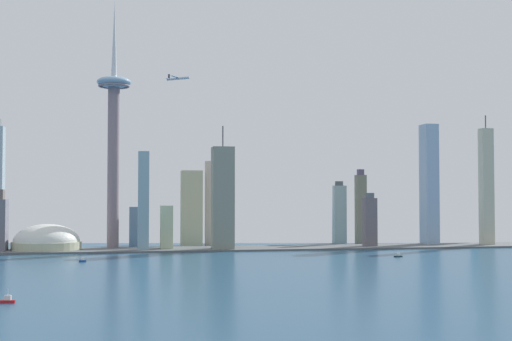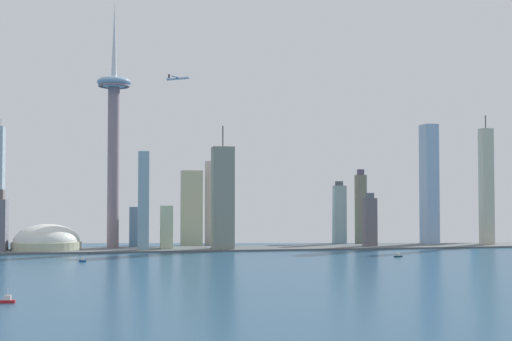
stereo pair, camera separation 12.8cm
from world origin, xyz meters
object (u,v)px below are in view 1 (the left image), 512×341
object	(u,v)px
skyscraper_3	(214,203)
skyscraper_8	(143,201)
stadium_dome	(47,243)
boat_0	(82,260)
skyscraper_13	(370,222)
skyscraper_6	(192,208)
skyscraper_12	(137,226)
skyscraper_11	(338,214)
skyscraper_7	(429,185)
skyscraper_10	(167,228)
skyscraper_9	(479,211)
boat_2	(8,300)
boat_3	(398,256)
observation_tower	(114,126)
airplane	(178,78)
skyscraper_2	(361,208)
skyscraper_0	(223,199)
skyscraper_5	(486,187)

from	to	relation	value
skyscraper_3	skyscraper_8	xyz separation A→B (m)	(-99.13, -106.86, 2.68)
stadium_dome	boat_0	xyz separation A→B (m)	(50.23, -152.88, -8.48)
skyscraper_8	skyscraper_13	xyz separation A→B (m)	(288.27, 12.42, -26.59)
skyscraper_6	skyscraper_12	size ratio (longest dim) A/B	1.94
skyscraper_3	skyscraper_11	bearing A→B (deg)	0.25
skyscraper_7	skyscraper_10	xyz separation A→B (m)	(-352.54, -19.90, -54.07)
skyscraper_9	boat_2	distance (m)	749.53
skyscraper_6	skyscraper_13	world-z (taller)	skyscraper_6
boat_0	boat_2	distance (m)	276.08
boat_3	skyscraper_7	bearing A→B (deg)	-146.32
skyscraper_6	skyscraper_10	distance (m)	88.68
skyscraper_3	boat_0	distance (m)	292.09
skyscraper_7	boat_0	distance (m)	481.13
skyscraper_12	skyscraper_6	bearing A→B (deg)	-10.74
observation_tower	skyscraper_10	xyz separation A→B (m)	(64.81, -27.81, -127.15)
skyscraper_7	boat_2	xyz separation A→B (m)	(-473.36, -440.96, -79.62)
skyscraper_8	skyscraper_7	bearing A→B (deg)	5.51
observation_tower	skyscraper_9	xyz separation A→B (m)	(513.39, 36.59, -108.97)
skyscraper_9	skyscraper_12	size ratio (longest dim) A/B	1.75
skyscraper_12	skyscraper_13	bearing A→B (deg)	-17.91
skyscraper_6	skyscraper_10	size ratio (longest dim) A/B	1.84
skyscraper_11	skyscraper_8	bearing A→B (deg)	-158.65
skyscraper_11	airplane	bearing A→B (deg)	-159.50
skyscraper_3	skyscraper_10	bearing A→B (deg)	-128.08
skyscraper_2	boat_3	size ratio (longest dim) A/B	9.47
skyscraper_0	boat_2	world-z (taller)	skyscraper_0
stadium_dome	skyscraper_13	size ratio (longest dim) A/B	1.16
skyscraper_3	boat_0	size ratio (longest dim) A/B	16.04
stadium_dome	skyscraper_5	world-z (taller)	skyscraper_5
skyscraper_5	skyscraper_7	bearing A→B (deg)	160.91
skyscraper_0	boat_3	distance (m)	223.59
boat_2	skyscraper_0	bearing A→B (deg)	-110.37
skyscraper_2	boat_3	distance (m)	223.79
skyscraper_7	skyscraper_13	xyz separation A→B (m)	(-92.91, -24.38, -48.30)
skyscraper_2	skyscraper_10	bearing A→B (deg)	-165.71
skyscraper_12	airplane	distance (m)	211.30
observation_tower	stadium_dome	xyz separation A→B (m)	(-77.24, -21.43, -144.26)
skyscraper_9	boat_3	distance (m)	299.62
stadium_dome	skyscraper_6	world-z (taller)	skyscraper_6
skyscraper_5	skyscraper_13	xyz separation A→B (m)	(-162.97, -0.13, -45.20)
skyscraper_7	observation_tower	bearing A→B (deg)	178.92
skyscraper_10	skyscraper_13	world-z (taller)	skyscraper_13
skyscraper_12	skyscraper_7	bearing A→B (deg)	-10.35
boat_3	skyscraper_2	bearing A→B (deg)	-120.93
skyscraper_13	boat_2	size ratio (longest dim) A/B	7.92
skyscraper_0	skyscraper_5	distance (m)	356.76
stadium_dome	skyscraper_12	xyz separation A→B (m)	(107.63, 84.20, 15.75)
observation_tower	skyscraper_10	world-z (taller)	observation_tower
skyscraper_6	skyscraper_0	bearing A→B (deg)	-73.57
skyscraper_13	airplane	size ratio (longest dim) A/B	2.47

